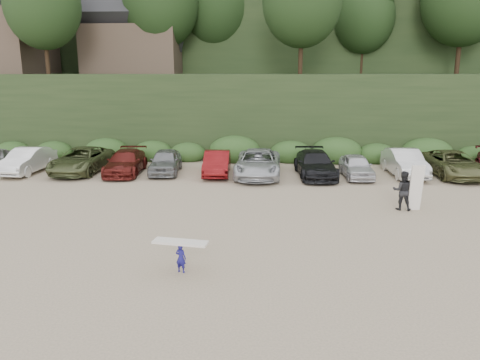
{
  "coord_description": "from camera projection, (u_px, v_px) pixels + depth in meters",
  "views": [
    {
      "loc": [
        -0.24,
        -18.02,
        6.21
      ],
      "look_at": [
        -1.49,
        3.0,
        1.3
      ],
      "focal_mm": 35.0,
      "sensor_mm": 36.0,
      "label": 1
    }
  ],
  "objects": [
    {
      "name": "ground",
      "position": [
        272.0,
        228.0,
        18.92
      ],
      "size": [
        120.0,
        120.0,
        0.0
      ],
      "primitive_type": "plane",
      "color": "tan",
      "rests_on": "ground"
    },
    {
      "name": "adult_surfer",
      "position": [
        404.0,
        190.0,
        21.28
      ],
      "size": [
        1.36,
        0.85,
        2.13
      ],
      "color": "black",
      "rests_on": "ground"
    },
    {
      "name": "parked_cars",
      "position": [
        276.0,
        163.0,
        28.49
      ],
      "size": [
        36.53,
        6.41,
        1.65
      ],
      "color": "#98989D",
      "rests_on": "ground"
    },
    {
      "name": "child_surfer",
      "position": [
        181.0,
        251.0,
        14.66
      ],
      "size": [
        1.79,
        0.75,
        1.04
      ],
      "color": "navy",
      "rests_on": "ground"
    },
    {
      "name": "hillside_backdrop",
      "position": [
        269.0,
        24.0,
        51.31
      ],
      "size": [
        90.0,
        41.5,
        28.0
      ],
      "color": "black",
      "rests_on": "ground"
    }
  ]
}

